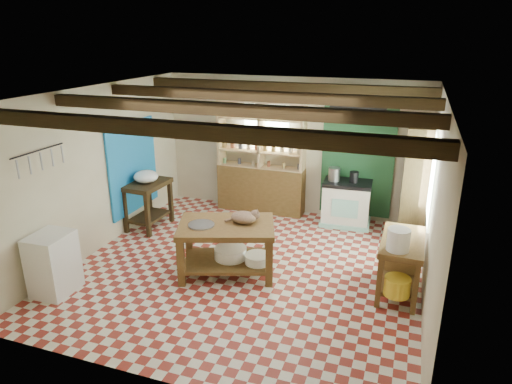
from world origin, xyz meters
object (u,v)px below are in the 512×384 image
(work_table, at_px, (227,248))
(stove, at_px, (346,203))
(right_counter, at_px, (400,266))
(white_cabinet, at_px, (53,264))
(cat, at_px, (244,217))
(prep_table, at_px, (148,205))

(work_table, height_order, stove, stove)
(work_table, xyz_separation_m, right_counter, (2.41, 0.28, 0.01))
(white_cabinet, xyz_separation_m, cat, (2.21, 1.39, 0.43))
(work_table, bearing_deg, cat, 11.31)
(work_table, xyz_separation_m, cat, (0.22, 0.13, 0.47))
(work_table, bearing_deg, white_cabinet, -166.60)
(stove, relative_size, right_counter, 0.78)
(right_counter, relative_size, cat, 2.90)
(work_table, relative_size, prep_table, 1.59)
(white_cabinet, relative_size, cat, 2.25)
(prep_table, height_order, white_cabinet, prep_table)
(work_table, height_order, prep_table, prep_table)
(stove, height_order, right_counter, stove)
(prep_table, relative_size, cat, 2.27)
(prep_table, distance_m, right_counter, 4.45)
(right_counter, height_order, cat, cat)
(stove, bearing_deg, work_table, -122.90)
(white_cabinet, relative_size, right_counter, 0.78)
(stove, relative_size, cat, 2.25)
(right_counter, xyz_separation_m, cat, (-2.19, -0.15, 0.46))
(cat, bearing_deg, stove, 33.59)
(work_table, height_order, right_counter, right_counter)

